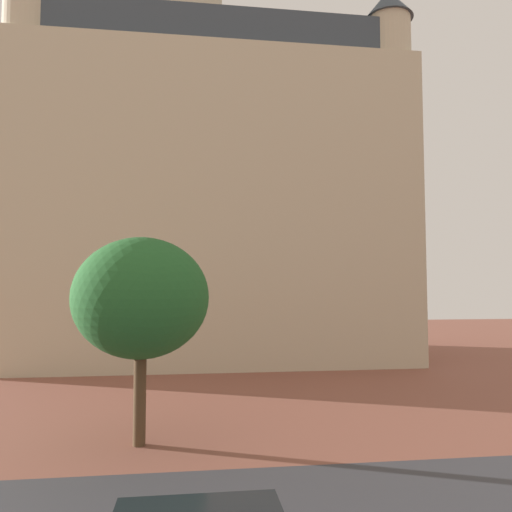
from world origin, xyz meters
The scene contains 2 objects.
landmark_building centered at (-0.43, 34.39, 11.93)m, with size 26.02×13.56×38.85m.
tree_curb_far centered at (-3.23, 15.55, 4.58)m, with size 4.29×4.29×6.53m.
Camera 1 is at (-1.60, -0.15, 4.93)m, focal length 33.76 mm.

